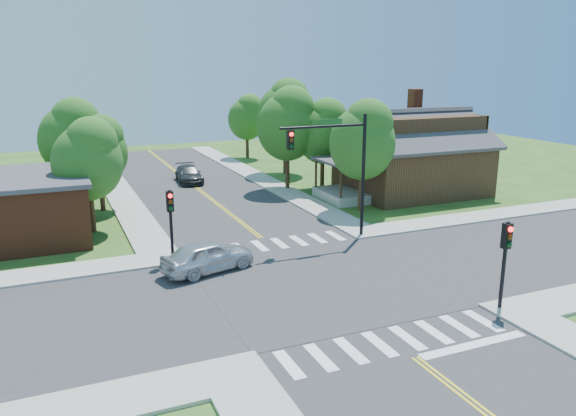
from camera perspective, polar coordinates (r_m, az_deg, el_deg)
name	(u,v)px	position (r m, az deg, el deg)	size (l,w,h in m)	color
ground	(319,283)	(26.40, 3.12, -7.65)	(100.00, 100.00, 0.00)	#2F5019
road_ns	(319,283)	(26.39, 3.12, -7.61)	(10.00, 90.00, 0.04)	#2D2D30
road_ew	(319,283)	(26.39, 3.12, -7.60)	(90.00, 10.00, 0.04)	#2D2D30
intersection_patch	(319,283)	(26.40, 3.12, -7.65)	(10.20, 10.20, 0.06)	#2D2D30
sidewalk_ne	(405,187)	(47.28, 11.80, 2.09)	(40.00, 40.00, 0.14)	#9E9B93
crosswalk_north	(270,244)	(31.71, -1.88, -3.71)	(8.85, 2.00, 0.01)	white
crosswalk_south	(394,341)	(21.53, 10.68, -13.12)	(8.85, 2.00, 0.01)	white
centerline	(319,282)	(26.38, 3.12, -7.56)	(0.30, 90.00, 0.01)	yellow
stop_bar	(474,346)	(21.99, 18.33, -13.15)	(4.60, 0.45, 0.09)	white
signal_mast_ne	(338,157)	(31.64, 5.09, 5.16)	(5.30, 0.42, 7.20)	black
signal_pole_se	(506,249)	(24.32, 21.25, -3.93)	(0.34, 0.42, 3.80)	black
signal_pole_nw	(171,212)	(28.88, -11.85, -0.43)	(0.34, 0.42, 3.80)	black
house_ne	(411,151)	(45.03, 12.42, 5.67)	(13.05, 8.80, 7.11)	#312111
tree_e_a	(364,138)	(38.51, 7.72, 7.06)	(4.55, 4.32, 7.73)	#382314
tree_e_b	(324,130)	(45.24, 3.68, 7.95)	(4.35, 4.13, 7.39)	#382314
tree_e_c	(286,111)	(51.78, -0.20, 9.79)	(5.15, 4.89, 8.76)	#382314
tree_e_d	(248,116)	(60.92, -4.12, 9.29)	(4.06, 3.85, 6.90)	#382314
tree_w_a	(89,157)	(35.20, -19.59, 4.87)	(4.11, 3.91, 6.99)	#382314
tree_w_b	(73,136)	(42.22, -20.98, 6.89)	(4.56, 4.33, 7.75)	#382314
tree_w_c	(74,127)	(50.47, -20.91, 7.66)	(4.31, 4.09, 7.32)	#382314
tree_w_d	(64,128)	(59.32, -21.78, 7.58)	(3.51, 3.33, 5.96)	#382314
tree_house	(289,122)	(44.91, 0.07, 8.73)	(4.90, 4.66, 8.34)	#382314
tree_bldg	(99,148)	(40.37, -18.61, 5.77)	(3.92, 3.72, 6.67)	#382314
car_silver	(208,257)	(27.76, -8.15, -4.91)	(4.96, 3.02, 1.58)	silver
car_dgrey	(189,175)	(49.06, -10.02, 3.37)	(2.34, 4.95, 1.39)	#2C2F31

